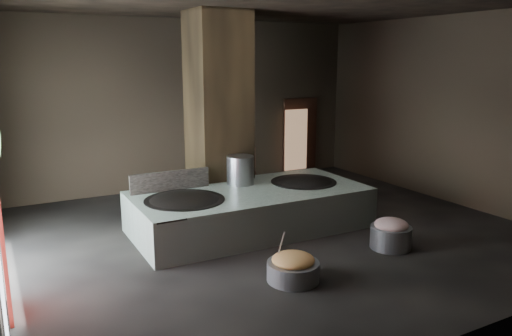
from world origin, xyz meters
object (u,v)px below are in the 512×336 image
wok_right (304,185)px  veg_basin (293,271)px  meat_basin (391,237)px  cook (248,167)px  stock_pot (240,170)px  hearth_platform (250,209)px  wok_left (185,204)px

wok_right → veg_basin: size_ratio=1.67×
meat_basin → wok_right: bearing=101.1°
cook → stock_pot: bearing=44.9°
wok_right → stock_pot: bearing=159.0°
hearth_platform → stock_pot: 0.90m
cook → veg_basin: 4.85m
wok_left → wok_right: bearing=2.0°
wok_left → veg_basin: size_ratio=1.80×
hearth_platform → wok_right: size_ratio=3.41×
stock_pot → meat_basin: size_ratio=0.82×
cook → veg_basin: size_ratio=1.96×
stock_pot → cook: cook is taller
wok_right → cook: (-0.34, 1.96, 0.07)m
cook → meat_basin: cook is taller
wok_left → cook: size_ratio=0.92×
stock_pot → cook: bearing=56.7°
hearth_platform → cook: (1.01, 2.01, 0.41)m
wok_right → cook: cook is taller
meat_basin → hearth_platform: bearing=129.0°
stock_pot → wok_left: bearing=-158.2°
stock_pot → cook: 1.78m
stock_pot → cook: size_ratio=0.38×
wok_left → wok_right: size_ratio=1.07×
meat_basin → veg_basin: bearing=-172.5°
wok_left → cook: cook is taller
stock_pot → veg_basin: bearing=-101.5°
wok_left → stock_pot: stock_pot is taller
stock_pot → veg_basin: stock_pot is taller
cook → meat_basin: bearing=88.7°
hearth_platform → veg_basin: bearing=-102.2°
wok_left → stock_pot: size_ratio=2.42×
hearth_platform → stock_pot: size_ratio=7.67×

